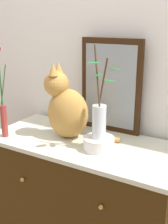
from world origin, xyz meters
name	(u,v)px	position (x,y,z in m)	size (l,w,h in m)	color
wall_back	(111,61)	(0.00, 0.34, 1.30)	(4.40, 0.08, 2.60)	white
sideboard	(84,205)	(0.00, 0.00, 0.44)	(1.14, 0.54, 0.87)	#362008
mirror_leaning	(111,86)	(0.05, 0.24, 1.16)	(0.39, 0.03, 0.58)	black
cat_sitting	(66,107)	(-0.13, 0.01, 1.06)	(0.45, 0.23, 0.45)	#BB883E
vase_slim_green	(3,109)	(-0.45, -0.17, 1.05)	(0.07, 0.04, 0.54)	maroon
bowl_porcelain	(99,143)	(0.12, -0.05, 0.91)	(0.17, 0.17, 0.07)	white
vase_glass_clear	(99,118)	(0.12, -0.05, 1.06)	(0.13, 0.21, 0.49)	silver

